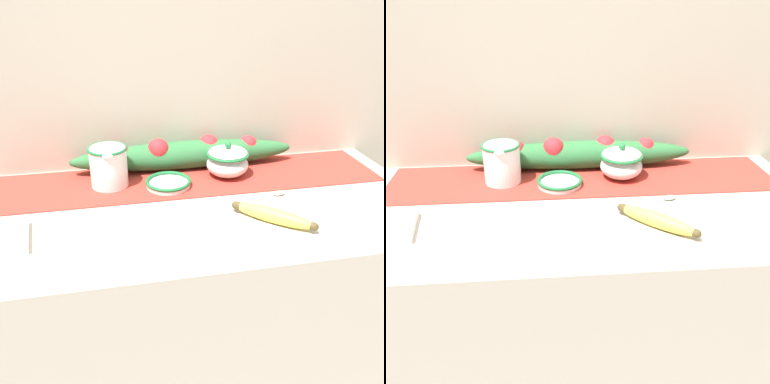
# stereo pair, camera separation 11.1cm
# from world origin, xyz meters

# --- Properties ---
(countertop) EXTENTS (1.26, 0.61, 0.87)m
(countertop) POSITION_xyz_m (0.00, 0.00, 0.44)
(countertop) COLOR beige
(countertop) RESTS_ON ground_plane
(back_wall) EXTENTS (2.06, 0.04, 2.40)m
(back_wall) POSITION_xyz_m (0.00, 0.32, 1.20)
(back_wall) COLOR #B7AD99
(back_wall) RESTS_ON ground_plane
(table_runner) EXTENTS (1.16, 0.26, 0.00)m
(table_runner) POSITION_xyz_m (0.00, 0.17, 0.87)
(table_runner) COLOR #B23328
(table_runner) RESTS_ON countertop
(cream_pitcher) EXTENTS (0.11, 0.13, 0.12)m
(cream_pitcher) POSITION_xyz_m (-0.24, 0.17, 0.94)
(cream_pitcher) COLOR white
(cream_pitcher) RESTS_ON countertop
(sugar_bowl) EXTENTS (0.13, 0.13, 0.11)m
(sugar_bowl) POSITION_xyz_m (0.12, 0.17, 0.92)
(sugar_bowl) COLOR white
(sugar_bowl) RESTS_ON countertop
(small_dish) EXTENTS (0.13, 0.13, 0.02)m
(small_dish) POSITION_xyz_m (-0.07, 0.13, 0.89)
(small_dish) COLOR white
(small_dish) RESTS_ON countertop
(banana) EXTENTS (0.19, 0.17, 0.04)m
(banana) POSITION_xyz_m (0.15, -0.13, 0.89)
(banana) COLOR #DBCC4C
(banana) RESTS_ON countertop
(spoon) EXTENTS (0.15, 0.06, 0.01)m
(spoon) POSITION_xyz_m (0.22, 0.01, 0.88)
(spoon) COLOR #A89E89
(spoon) RESTS_ON countertop
(poinsettia_garland) EXTENTS (0.71, 0.10, 0.11)m
(poinsettia_garland) POSITION_xyz_m (-0.00, 0.25, 0.92)
(poinsettia_garland) COLOR #2D6B38
(poinsettia_garland) RESTS_ON countertop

